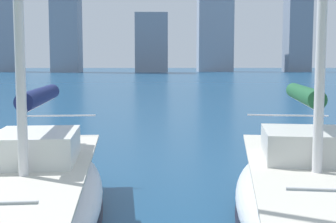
{
  "coord_description": "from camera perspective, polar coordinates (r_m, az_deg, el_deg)",
  "views": [
    {
      "loc": [
        0.7,
        1.52,
        3.03
      ],
      "look_at": [
        0.35,
        -6.5,
        2.2
      ],
      "focal_mm": 50.0,
      "sensor_mm": 36.0,
      "label": 1
    }
  ],
  "objects": [
    {
      "name": "city_skyline",
      "position": [
        162.35,
        -1.73,
        11.38
      ],
      "size": [
        166.86,
        24.3,
        52.29
      ],
      "color": "#8B95A5",
      "rests_on": "ground"
    },
    {
      "name": "sailboat_forest",
      "position": [
        8.77,
        16.87,
        -9.61
      ],
      "size": [
        3.9,
        7.99,
        11.12
      ],
      "color": "silver",
      "rests_on": "ground"
    },
    {
      "name": "sailboat_navy",
      "position": [
        8.72,
        -16.2,
        -9.71
      ],
      "size": [
        2.9,
        8.4,
        12.21
      ],
      "color": "white",
      "rests_on": "ground"
    }
  ]
}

